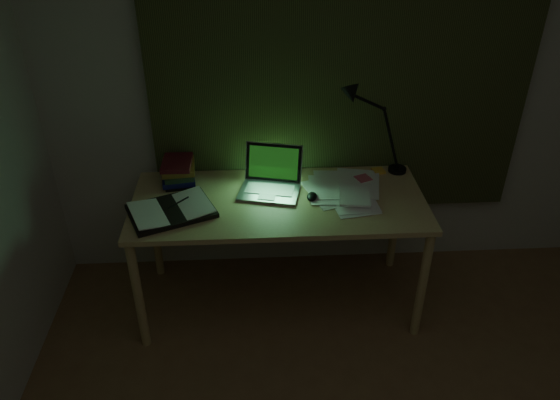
# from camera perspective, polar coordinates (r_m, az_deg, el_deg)

# --- Properties ---
(wall_back) EXTENTS (3.50, 0.00, 2.50)m
(wall_back) POSITION_cam_1_polar(r_m,az_deg,el_deg) (3.25, 6.25, 11.90)
(wall_back) COLOR beige
(wall_back) RESTS_ON ground
(curtain) EXTENTS (2.20, 0.06, 2.00)m
(curtain) POSITION_cam_1_polar(r_m,az_deg,el_deg) (3.15, 6.58, 15.06)
(curtain) COLOR #2D3219
(curtain) RESTS_ON wall_back
(desk) EXTENTS (1.64, 0.72, 0.75)m
(desk) POSITION_cam_1_polar(r_m,az_deg,el_deg) (3.26, -0.12, -5.55)
(desk) COLOR tan
(desk) RESTS_ON floor
(laptop) EXTENTS (0.41, 0.44, 0.24)m
(laptop) POSITION_cam_1_polar(r_m,az_deg,el_deg) (3.04, -1.18, 2.60)
(laptop) COLOR #B2B2B7
(laptop) RESTS_ON desk
(open_textbook) EXTENTS (0.52, 0.45, 0.04)m
(open_textbook) POSITION_cam_1_polar(r_m,az_deg,el_deg) (2.98, -11.30, -1.03)
(open_textbook) COLOR white
(open_textbook) RESTS_ON desk
(book_stack) EXTENTS (0.20, 0.24, 0.15)m
(book_stack) POSITION_cam_1_polar(r_m,az_deg,el_deg) (3.23, -10.49, 2.99)
(book_stack) COLOR white
(book_stack) RESTS_ON desk
(loose_papers) EXTENTS (0.47, 0.48, 0.02)m
(loose_papers) POSITION_cam_1_polar(r_m,az_deg,el_deg) (3.09, 6.70, 0.55)
(loose_papers) COLOR white
(loose_papers) RESTS_ON desk
(mouse) EXTENTS (0.07, 0.10, 0.03)m
(mouse) POSITION_cam_1_polar(r_m,az_deg,el_deg) (3.04, 3.36, 0.36)
(mouse) COLOR black
(mouse) RESTS_ON desk
(sticky_yellow) EXTENTS (0.08, 0.08, 0.01)m
(sticky_yellow) POSITION_cam_1_polar(r_m,az_deg,el_deg) (3.37, 10.25, 3.02)
(sticky_yellow) COLOR yellow
(sticky_yellow) RESTS_ON desk
(sticky_pink) EXTENTS (0.11, 0.11, 0.02)m
(sticky_pink) POSITION_cam_1_polar(r_m,az_deg,el_deg) (3.26, 8.68, 2.17)
(sticky_pink) COLOR #DC556D
(sticky_pink) RESTS_ON desk
(desk_lamp) EXTENTS (0.43, 0.35, 0.59)m
(desk_lamp) POSITION_cam_1_polar(r_m,az_deg,el_deg) (3.27, 12.70, 7.50)
(desk_lamp) COLOR black
(desk_lamp) RESTS_ON desk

